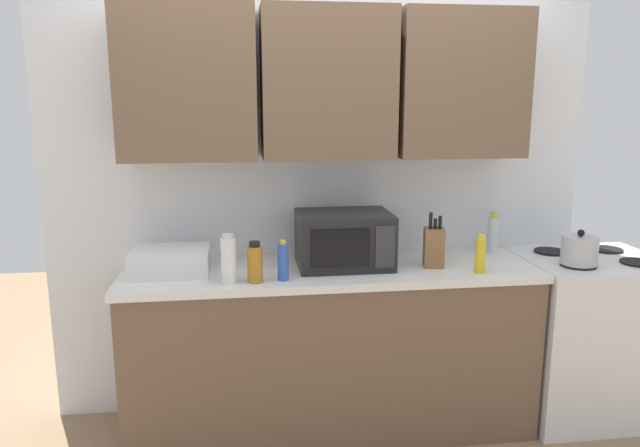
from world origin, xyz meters
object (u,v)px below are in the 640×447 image
microwave (344,239)px  knife_block (434,247)px  bottle_clear_tall (493,233)px  bottle_yellow_mustard (480,255)px  dish_rack (171,261)px  bottle_blue_cleaner (283,261)px  bottle_amber_vinegar (255,263)px  kettle (579,250)px  bottle_white_jar (229,260)px  stove_range (585,335)px

microwave → knife_block: size_ratio=1.68×
bottle_clear_tall → bottle_yellow_mustard: size_ratio=1.17×
dish_rack → bottle_clear_tall: bearing=6.0°
bottle_blue_cleaner → bottle_amber_vinegar: bearing=-174.3°
kettle → knife_block: (-0.75, 0.10, 0.02)m
knife_block → bottle_blue_cleaner: knife_block is taller
bottle_clear_tall → bottle_yellow_mustard: bearing=-121.0°
bottle_yellow_mustard → bottle_white_jar: size_ratio=0.81×
stove_range → bottle_yellow_mustard: bottle_yellow_mustard is taller
bottle_yellow_mustard → bottle_blue_cleaner: 0.98m
knife_block → stove_range: bearing=2.3°
dish_rack → bottle_clear_tall: 1.77m
microwave → bottle_clear_tall: microwave is taller
kettle → bottle_clear_tall: size_ratio=0.80×
bottle_amber_vinegar → bottle_yellow_mustard: size_ratio=1.01×
microwave → bottle_white_jar: microwave is taller
kettle → bottle_amber_vinegar: bottle_amber_vinegar is taller
dish_rack → bottle_amber_vinegar: (0.41, -0.21, 0.03)m
knife_block → bottle_amber_vinegar: bearing=-170.6°
bottle_clear_tall → bottle_white_jar: (-1.47, -0.40, 0.01)m
bottle_amber_vinegar → bottle_white_jar: (-0.12, -0.00, 0.02)m
bottle_blue_cleaner → knife_block: bearing=10.0°
dish_rack → bottle_amber_vinegar: bottle_amber_vinegar is taller
microwave → knife_block: knife_block is taller
kettle → bottle_yellow_mustard: same height
stove_range → bottle_blue_cleaner: size_ratio=4.64×
bottle_blue_cleaner → kettle: bearing=1.3°
bottle_amber_vinegar → bottle_clear_tall: 1.41m
bottle_clear_tall → bottle_white_jar: 1.53m
knife_block → bottle_white_jar: size_ratio=1.19×
dish_rack → stove_range: bearing=-0.5°
dish_rack → bottle_amber_vinegar: bearing=-26.9°
microwave → stove_range: bearing=-1.4°
dish_rack → microwave: bearing=0.9°
dish_rack → kettle: bearing=-4.4°
kettle → bottle_amber_vinegar: 1.67m
bottle_clear_tall → bottle_yellow_mustard: 0.46m
dish_rack → knife_block: knife_block is taller
stove_range → bottle_amber_vinegar: bearing=-174.1°
microwave → bottle_clear_tall: size_ratio=2.11×
bottle_white_jar → dish_rack: bearing=143.6°
microwave → dish_rack: microwave is taller
bottle_white_jar → kettle: bearing=1.7°
microwave → bottle_amber_vinegar: bearing=-154.4°
stove_range → microwave: 1.50m
stove_range → dish_rack: bearing=179.5°
knife_block → bottle_amber_vinegar: 0.94m
stove_range → bottle_blue_cleaner: (-1.71, -0.18, 0.54)m
stove_range → bottle_blue_cleaner: 1.80m
bottle_yellow_mustard → knife_block: bearing=142.2°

